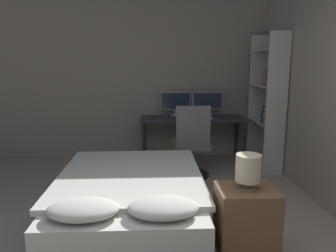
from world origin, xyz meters
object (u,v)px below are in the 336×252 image
object	(u,v)px
bed	(130,200)
office_chair	(191,148)
keyboard	(194,119)
monitor_left	(175,102)
computer_mouse	(212,118)
desk	(193,123)
monitor_right	(207,102)
bedside_lamp	(248,169)
nightstand	(246,222)
bookshelf	(269,97)

from	to	relation	value
bed	office_chair	bearing A→B (deg)	59.75
office_chair	keyboard	bearing A→B (deg)	79.31
bed	office_chair	size ratio (longest dim) A/B	1.92
monitor_left	computer_mouse	xyz separation A→B (m)	(0.53, -0.39, -0.21)
desk	monitor_right	size ratio (longest dim) A/B	3.35
monitor_left	desk	bearing A→B (deg)	-36.58
desk	office_chair	bearing A→B (deg)	-98.03
bedside_lamp	keyboard	bearing A→B (deg)	92.74
nightstand	desk	xyz separation A→B (m)	(-0.12, 2.66, 0.35)
computer_mouse	monitor_left	bearing A→B (deg)	143.92
desk	bookshelf	size ratio (longest dim) A/B	0.83
bed	monitor_right	world-z (taller)	monitor_right
bed	computer_mouse	world-z (taller)	computer_mouse
keyboard	office_chair	distance (m)	0.65
nightstand	monitor_right	size ratio (longest dim) A/B	1.18
nightstand	monitor_right	distance (m)	2.93
nightstand	monitor_right	world-z (taller)	monitor_right
keyboard	office_chair	size ratio (longest dim) A/B	0.35
computer_mouse	office_chair	xyz separation A→B (m)	(-0.38, -0.57, -0.31)
nightstand	bed	bearing A→B (deg)	149.46
bed	nightstand	world-z (taller)	nightstand
monitor_right	keyboard	distance (m)	0.52
nightstand	desk	world-z (taller)	desk
desk	monitor_right	bearing A→B (deg)	36.58
desk	keyboard	bearing A→B (deg)	-90.00
nightstand	computer_mouse	size ratio (longest dim) A/B	8.36
monitor_left	monitor_right	distance (m)	0.53
computer_mouse	bookshelf	distance (m)	0.90
monitor_right	computer_mouse	bearing A→B (deg)	-89.26
monitor_left	bookshelf	xyz separation A→B (m)	(1.33, -0.60, 0.14)
bedside_lamp	bookshelf	distance (m)	2.47
bedside_lamp	bookshelf	xyz separation A→B (m)	(0.95, 2.26, 0.33)
bookshelf	nightstand	bearing A→B (deg)	-112.84
desk	office_chair	world-z (taller)	office_chair
bed	monitor_left	xyz separation A→B (m)	(0.61, 2.27, 0.70)
nightstand	computer_mouse	xyz separation A→B (m)	(0.15, 2.47, 0.45)
monitor_left	computer_mouse	bearing A→B (deg)	-36.08
monitor_left	office_chair	xyz separation A→B (m)	(0.16, -0.96, -0.52)
nightstand	computer_mouse	world-z (taller)	computer_mouse
desk	monitor_left	bearing A→B (deg)	143.42
bedside_lamp	keyboard	size ratio (longest dim) A/B	0.80
nightstand	bedside_lamp	size ratio (longest dim) A/B	2.05
monitor_right	nightstand	bearing A→B (deg)	-92.91
desk	bedside_lamp	bearing A→B (deg)	-87.46
office_chair	bookshelf	world-z (taller)	bookshelf
nightstand	bookshelf	bearing A→B (deg)	67.16
bedside_lamp	bed	bearing A→B (deg)	149.46
monitor_left	bookshelf	bearing A→B (deg)	-24.11
monitor_right	bedside_lamp	bearing A→B (deg)	-92.91
desk	office_chair	distance (m)	0.80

